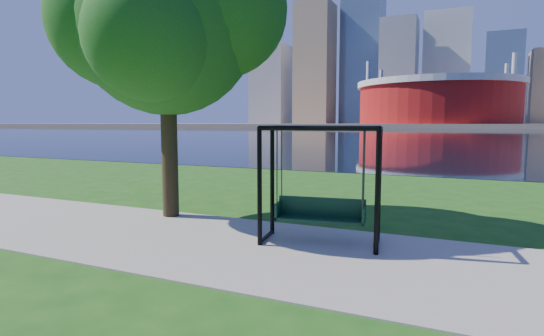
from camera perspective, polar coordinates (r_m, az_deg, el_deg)
The scene contains 8 objects.
ground at distance 8.32m, azimuth 1.85°, elevation -10.21°, with size 900.00×900.00×0.00m, color #1E5114.
path at distance 7.88m, azimuth 0.44°, elevation -11.04°, with size 120.00×4.00×0.03m, color #9E937F.
river at distance 109.46m, azimuth 22.68°, elevation 4.37°, with size 900.00×180.00×0.02m, color black.
far_bank at distance 313.41m, azimuth 23.76°, elevation 5.30°, with size 900.00×228.00×2.00m, color #937F60.
stadium at distance 243.03m, azimuth 21.35°, elevation 8.45°, with size 83.00×83.00×32.00m.
skyline at distance 328.58m, azimuth 23.29°, elevation 11.43°, with size 392.00×66.00×96.50m.
swing at distance 8.14m, azimuth 6.53°, elevation -2.64°, with size 2.35×1.28×2.28m.
park_tree at distance 11.07m, azimuth -14.07°, elevation 18.78°, with size 5.57×5.03×6.92m.
Camera 1 is at (3.03, -7.39, 2.33)m, focal length 28.00 mm.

